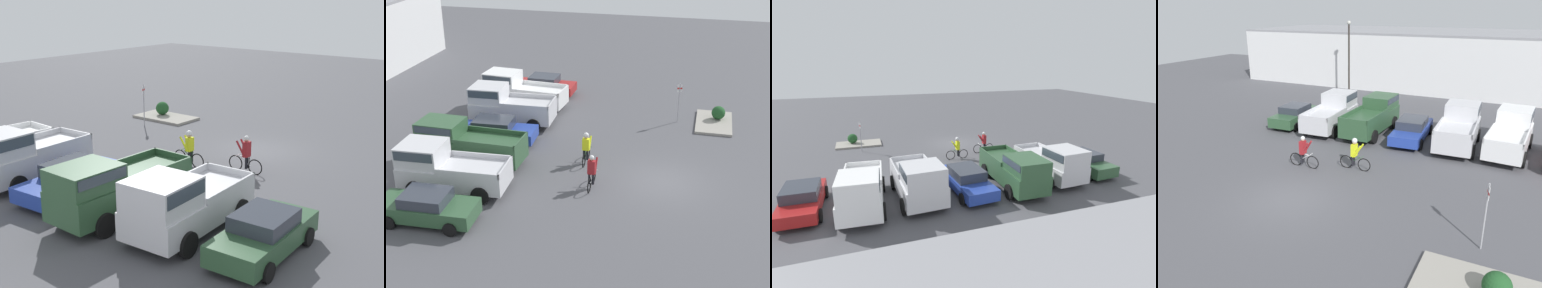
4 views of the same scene
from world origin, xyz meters
The scene contains 11 objects.
ground_plane centered at (0.00, 0.00, 0.00)m, with size 80.00×80.00×0.00m, color #4C4C51.
sedan_0 centered at (-5.96, 9.41, 0.70)m, with size 2.09×4.35×1.40m.
pickup_truck_0 centered at (-3.19, 9.97, 1.17)m, with size 2.48×5.19×2.29m.
pickup_truck_1 centered at (-0.36, 10.29, 1.16)m, with size 2.22×5.54×2.22m.
sedan_1 centered at (2.44, 9.78, 0.70)m, with size 2.20×4.85×1.39m.
pickup_truck_2 centered at (5.21, 10.13, 1.20)m, with size 2.50×5.09×2.35m.
cyclist_0 centered at (1.16, 4.14, 0.88)m, with size 1.72×0.46×1.72m.
cyclist_1 centered at (-1.36, 3.27, 0.83)m, with size 1.74×0.46×1.71m.
fire_lane_sign centered at (7.94, -0.07, 1.51)m, with size 0.11×0.29×2.50m.
curb_island centered at (8.17, -2.28, 0.07)m, with size 3.75×2.15×0.15m, color gray.
shrub centered at (8.65, -2.50, 0.56)m, with size 0.83×0.83×0.83m.
Camera 1 is at (-13.43, 22.34, 7.80)m, focal length 50.00 mm.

